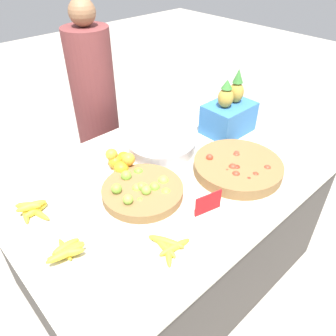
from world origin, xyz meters
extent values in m
plane|color=#ADA599|center=(0.00, 0.00, 0.00)|extent=(12.00, 12.00, 0.00)
cube|color=#4C4742|center=(0.00, 0.00, 0.38)|extent=(1.60, 1.13, 0.76)
cube|color=beige|center=(0.00, 0.00, 0.77)|extent=(1.67, 1.18, 0.01)
cylinder|color=olive|center=(-0.20, -0.03, 0.80)|extent=(0.40, 0.40, 0.05)
sphere|color=#7AB238|center=(-0.13, -0.12, 0.81)|extent=(0.05, 0.05, 0.05)
sphere|color=#7AB238|center=(-0.15, -0.07, 0.82)|extent=(0.05, 0.05, 0.05)
sphere|color=#7AB238|center=(-0.31, 0.03, 0.84)|extent=(0.05, 0.05, 0.05)
sphere|color=#6BA333|center=(-0.26, -0.09, 0.81)|extent=(0.04, 0.04, 0.04)
sphere|color=#89BC42|center=(-0.22, -0.01, 0.82)|extent=(0.05, 0.05, 0.05)
sphere|color=#89BC42|center=(-0.31, -0.07, 0.84)|extent=(0.05, 0.05, 0.05)
sphere|color=#89BC42|center=(-0.21, -0.07, 0.84)|extent=(0.05, 0.05, 0.05)
sphere|color=#7AB238|center=(-0.20, -0.03, 0.83)|extent=(0.05, 0.05, 0.05)
sphere|color=#89BC42|center=(-0.08, -0.06, 0.82)|extent=(0.06, 0.06, 0.06)
sphere|color=#7AB238|center=(-0.20, 0.09, 0.83)|extent=(0.05, 0.05, 0.05)
sphere|color=#89BC42|center=(-0.19, -0.02, 0.81)|extent=(0.05, 0.05, 0.05)
sphere|color=#6BA333|center=(-0.13, 0.09, 0.82)|extent=(0.05, 0.05, 0.05)
cylinder|color=olive|center=(0.30, -0.23, 0.81)|extent=(0.47, 0.47, 0.06)
sphere|color=red|center=(0.43, -0.15, 0.81)|extent=(0.05, 0.05, 0.05)
sphere|color=red|center=(0.25, -0.19, 0.80)|extent=(0.04, 0.04, 0.04)
sphere|color=red|center=(0.35, -0.17, 0.83)|extent=(0.04, 0.04, 0.04)
sphere|color=red|center=(0.37, -0.36, 0.83)|extent=(0.04, 0.04, 0.04)
sphere|color=red|center=(0.37, -0.16, 0.82)|extent=(0.04, 0.04, 0.04)
sphere|color=red|center=(0.30, -0.11, 0.80)|extent=(0.05, 0.05, 0.05)
sphere|color=red|center=(0.31, -0.23, 0.80)|extent=(0.04, 0.04, 0.04)
sphere|color=red|center=(0.20, -0.23, 0.82)|extent=(0.04, 0.04, 0.04)
sphere|color=red|center=(0.21, -0.10, 0.84)|extent=(0.04, 0.04, 0.04)
sphere|color=red|center=(0.28, -0.35, 0.83)|extent=(0.04, 0.04, 0.04)
sphere|color=red|center=(0.31, -0.24, 0.81)|extent=(0.05, 0.05, 0.05)
sphere|color=red|center=(0.25, -0.23, 0.83)|extent=(0.05, 0.05, 0.05)
sphere|color=red|center=(0.21, -0.28, 0.83)|extent=(0.04, 0.04, 0.04)
sphere|color=red|center=(0.30, -0.21, 0.81)|extent=(0.04, 0.04, 0.04)
sphere|color=red|center=(0.31, -0.31, 0.81)|extent=(0.04, 0.04, 0.04)
sphere|color=red|center=(0.23, -0.34, 0.82)|extent=(0.05, 0.05, 0.05)
sphere|color=red|center=(0.32, -0.24, 0.81)|extent=(0.05, 0.05, 0.05)
sphere|color=red|center=(0.26, -0.25, 0.82)|extent=(0.04, 0.04, 0.04)
sphere|color=orange|center=(-0.11, 0.24, 0.81)|extent=(0.08, 0.08, 0.08)
sphere|color=orange|center=(-0.18, 0.17, 0.82)|extent=(0.08, 0.08, 0.08)
sphere|color=orange|center=(-0.16, 0.25, 0.81)|extent=(0.08, 0.08, 0.08)
sphere|color=orange|center=(-0.13, 0.16, 0.86)|extent=(0.07, 0.07, 0.07)
sphere|color=orange|center=(-0.17, 0.27, 0.86)|extent=(0.07, 0.07, 0.07)
cylinder|color=#B7B7BF|center=(0.14, 0.21, 0.81)|extent=(0.40, 0.40, 0.07)
cube|color=red|center=(-0.05, -0.32, 0.83)|extent=(0.14, 0.04, 0.11)
cube|color=#3370B7|center=(0.59, 0.08, 0.87)|extent=(0.30, 0.22, 0.19)
ellipsoid|color=#B28E38|center=(0.54, 0.08, 1.02)|extent=(0.09, 0.09, 0.12)
cone|color=#387A33|center=(0.54, 0.08, 1.11)|extent=(0.07, 0.07, 0.05)
ellipsoid|color=#B28E38|center=(0.64, 0.08, 1.03)|extent=(0.09, 0.09, 0.13)
cone|color=#387A33|center=(0.64, 0.08, 1.13)|extent=(0.06, 0.06, 0.08)
ellipsoid|color=yellow|center=(-0.64, 0.21, 0.79)|extent=(0.13, 0.05, 0.03)
ellipsoid|color=yellow|center=(-0.66, 0.25, 0.79)|extent=(0.05, 0.13, 0.03)
ellipsoid|color=yellow|center=(-0.68, 0.22, 0.79)|extent=(0.07, 0.14, 0.03)
ellipsoid|color=yellow|center=(-0.63, 0.18, 0.79)|extent=(0.06, 0.15, 0.03)
ellipsoid|color=yellow|center=(-0.65, 0.22, 0.82)|extent=(0.14, 0.06, 0.03)
ellipsoid|color=yellow|center=(-0.66, 0.23, 0.82)|extent=(0.11, 0.10, 0.03)
ellipsoid|color=yellow|center=(-0.64, -0.10, 0.79)|extent=(0.13, 0.05, 0.03)
ellipsoid|color=yellow|center=(-0.64, -0.08, 0.79)|extent=(0.12, 0.03, 0.03)
ellipsoid|color=yellow|center=(-0.65, -0.09, 0.79)|extent=(0.04, 0.13, 0.03)
ellipsoid|color=yellow|center=(-0.66, -0.11, 0.79)|extent=(0.13, 0.09, 0.03)
ellipsoid|color=yellow|center=(-0.65, -0.13, 0.82)|extent=(0.11, 0.09, 0.03)
ellipsoid|color=yellow|center=(-0.66, -0.13, 0.82)|extent=(0.16, 0.05, 0.03)
ellipsoid|color=yellow|center=(-0.31, -0.38, 0.79)|extent=(0.15, 0.05, 0.03)
ellipsoid|color=yellow|center=(-0.34, -0.36, 0.79)|extent=(0.04, 0.13, 0.03)
ellipsoid|color=yellow|center=(-0.35, -0.38, 0.79)|extent=(0.11, 0.13, 0.03)
ellipsoid|color=yellow|center=(-0.32, -0.34, 0.79)|extent=(0.10, 0.16, 0.03)
cylinder|color=brown|center=(0.16, 0.95, 0.67)|extent=(0.31, 0.31, 1.33)
sphere|color=#896042|center=(0.16, 0.95, 1.42)|extent=(0.17, 0.17, 0.17)
camera|label=1|loc=(-0.93, -1.00, 1.85)|focal=35.00mm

